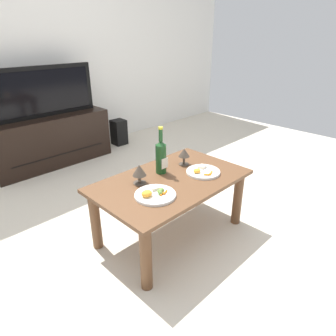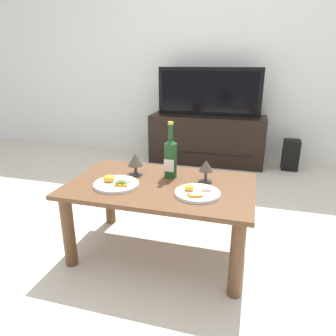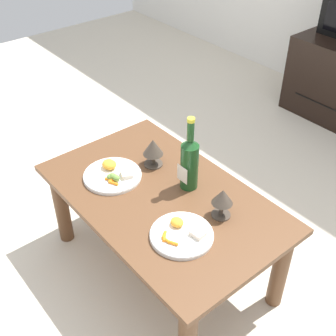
{
  "view_description": "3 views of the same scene",
  "coord_description": "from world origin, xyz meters",
  "px_view_note": "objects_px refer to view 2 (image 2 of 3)",
  "views": [
    {
      "loc": [
        -1.29,
        -1.26,
        1.37
      ],
      "look_at": [
        -0.01,
        0.02,
        0.53
      ],
      "focal_mm": 31.64,
      "sensor_mm": 36.0,
      "label": 1
    },
    {
      "loc": [
        0.48,
        -1.55,
        1.12
      ],
      "look_at": [
        0.02,
        0.09,
        0.52
      ],
      "focal_mm": 32.62,
      "sensor_mm": 36.0,
      "label": 2
    },
    {
      "loc": [
        1.11,
        -0.88,
        1.67
      ],
      "look_at": [
        -0.04,
        0.06,
        0.54
      ],
      "focal_mm": 47.45,
      "sensor_mm": 36.0,
      "label": 3
    }
  ],
  "objects_px": {
    "tv_screen": "(209,92)",
    "dinner_plate_left": "(116,183)",
    "tv_stand": "(207,139)",
    "dinner_plate_right": "(197,193)",
    "goblet_left": "(135,161)",
    "floor_speaker": "(291,155)",
    "goblet_right": "(206,167)",
    "dining_table": "(160,198)",
    "wine_bottle": "(171,156)"
  },
  "relations": [
    {
      "from": "goblet_left",
      "to": "floor_speaker",
      "type": "bearing_deg",
      "value": 57.96
    },
    {
      "from": "goblet_right",
      "to": "dinner_plate_left",
      "type": "bearing_deg",
      "value": -157.83
    },
    {
      "from": "dining_table",
      "to": "dinner_plate_right",
      "type": "distance_m",
      "value": 0.27
    },
    {
      "from": "tv_stand",
      "to": "dinner_plate_right",
      "type": "xyz_separation_m",
      "value": [
        0.24,
        -1.96,
        0.19
      ]
    },
    {
      "from": "floor_speaker",
      "to": "dinner_plate_right",
      "type": "height_order",
      "value": "dinner_plate_right"
    },
    {
      "from": "tv_screen",
      "to": "goblet_left",
      "type": "bearing_deg",
      "value": -95.77
    },
    {
      "from": "tv_stand",
      "to": "floor_speaker",
      "type": "height_order",
      "value": "tv_stand"
    },
    {
      "from": "dining_table",
      "to": "goblet_left",
      "type": "distance_m",
      "value": 0.28
    },
    {
      "from": "goblet_right",
      "to": "dinner_plate_right",
      "type": "height_order",
      "value": "goblet_right"
    },
    {
      "from": "tv_stand",
      "to": "dinner_plate_right",
      "type": "bearing_deg",
      "value": -82.9
    },
    {
      "from": "tv_stand",
      "to": "dinner_plate_left",
      "type": "xyz_separation_m",
      "value": [
        -0.22,
        -1.96,
        0.19
      ]
    },
    {
      "from": "floor_speaker",
      "to": "dinner_plate_right",
      "type": "xyz_separation_m",
      "value": [
        -0.68,
        -1.95,
        0.3
      ]
    },
    {
      "from": "tv_screen",
      "to": "goblet_right",
      "type": "xyz_separation_m",
      "value": [
        0.26,
        -1.77,
        -0.26
      ]
    },
    {
      "from": "tv_screen",
      "to": "dining_table",
      "type": "bearing_deg",
      "value": -89.6
    },
    {
      "from": "floor_speaker",
      "to": "goblet_right",
      "type": "xyz_separation_m",
      "value": [
        -0.66,
        -1.76,
        0.38
      ]
    },
    {
      "from": "tv_screen",
      "to": "dinner_plate_left",
      "type": "bearing_deg",
      "value": -96.41
    },
    {
      "from": "wine_bottle",
      "to": "goblet_left",
      "type": "xyz_separation_m",
      "value": [
        -0.22,
        -0.02,
        -0.04
      ]
    },
    {
      "from": "floor_speaker",
      "to": "dinner_plate_left",
      "type": "distance_m",
      "value": 2.28
    },
    {
      "from": "tv_screen",
      "to": "dinner_plate_left",
      "type": "relative_size",
      "value": 4.43
    },
    {
      "from": "goblet_right",
      "to": "tv_screen",
      "type": "bearing_deg",
      "value": 98.3
    },
    {
      "from": "floor_speaker",
      "to": "goblet_left",
      "type": "distance_m",
      "value": 2.11
    },
    {
      "from": "floor_speaker",
      "to": "wine_bottle",
      "type": "xyz_separation_m",
      "value": [
        -0.88,
        -1.74,
        0.42
      ]
    },
    {
      "from": "goblet_right",
      "to": "dinner_plate_left",
      "type": "distance_m",
      "value": 0.52
    },
    {
      "from": "goblet_left",
      "to": "goblet_right",
      "type": "xyz_separation_m",
      "value": [
        0.44,
        0.0,
        -0.0
      ]
    },
    {
      "from": "goblet_right",
      "to": "floor_speaker",
      "type": "bearing_deg",
      "value": 69.31
    },
    {
      "from": "dining_table",
      "to": "wine_bottle",
      "type": "distance_m",
      "value": 0.25
    },
    {
      "from": "dining_table",
      "to": "dinner_plate_left",
      "type": "xyz_separation_m",
      "value": [
        -0.23,
        -0.09,
        0.1
      ]
    },
    {
      "from": "dining_table",
      "to": "goblet_left",
      "type": "height_order",
      "value": "goblet_left"
    },
    {
      "from": "goblet_right",
      "to": "dining_table",
      "type": "bearing_deg",
      "value": -157.0
    },
    {
      "from": "tv_stand",
      "to": "dinner_plate_left",
      "type": "bearing_deg",
      "value": -96.41
    },
    {
      "from": "wine_bottle",
      "to": "tv_screen",
      "type": "bearing_deg",
      "value": 91.3
    },
    {
      "from": "tv_screen",
      "to": "dinner_plate_right",
      "type": "relative_size",
      "value": 4.69
    },
    {
      "from": "tv_screen",
      "to": "tv_stand",
      "type": "bearing_deg",
      "value": 90.0
    },
    {
      "from": "tv_stand",
      "to": "dinner_plate_left",
      "type": "distance_m",
      "value": 1.99
    },
    {
      "from": "floor_speaker",
      "to": "goblet_right",
      "type": "distance_m",
      "value": 1.92
    },
    {
      "from": "wine_bottle",
      "to": "goblet_right",
      "type": "relative_size",
      "value": 2.6
    },
    {
      "from": "tv_stand",
      "to": "floor_speaker",
      "type": "bearing_deg",
      "value": -0.73
    },
    {
      "from": "dining_table",
      "to": "dinner_plate_left",
      "type": "height_order",
      "value": "dinner_plate_left"
    },
    {
      "from": "dining_table",
      "to": "tv_screen",
      "type": "distance_m",
      "value": 1.92
    },
    {
      "from": "goblet_right",
      "to": "tv_stand",
      "type": "bearing_deg",
      "value": 98.28
    },
    {
      "from": "floor_speaker",
      "to": "dinner_plate_right",
      "type": "relative_size",
      "value": 1.35
    },
    {
      "from": "tv_screen",
      "to": "dinner_plate_left",
      "type": "distance_m",
      "value": 2.0
    },
    {
      "from": "goblet_left",
      "to": "dinner_plate_left",
      "type": "height_order",
      "value": "goblet_left"
    },
    {
      "from": "wine_bottle",
      "to": "floor_speaker",
      "type": "bearing_deg",
      "value": 63.06
    },
    {
      "from": "dinner_plate_left",
      "to": "dining_table",
      "type": "bearing_deg",
      "value": 21.29
    },
    {
      "from": "floor_speaker",
      "to": "dinner_plate_left",
      "type": "bearing_deg",
      "value": -118.87
    },
    {
      "from": "dining_table",
      "to": "tv_screen",
      "type": "relative_size",
      "value": 0.93
    },
    {
      "from": "tv_stand",
      "to": "tv_screen",
      "type": "relative_size",
      "value": 1.13
    },
    {
      "from": "dinner_plate_right",
      "to": "wine_bottle",
      "type": "bearing_deg",
      "value": 133.36
    },
    {
      "from": "floor_speaker",
      "to": "tv_screen",
      "type": "bearing_deg",
      "value": -179.13
    }
  ]
}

